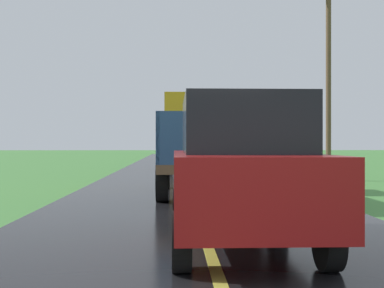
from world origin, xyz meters
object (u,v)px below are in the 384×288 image
at_px(banana_truck_near, 202,141).
at_px(following_car, 240,170).
at_px(banana_truck_far, 189,142).
at_px(utility_pole_roadside, 328,74).

xyz_separation_m(banana_truck_near, following_car, (0.06, -7.40, -0.40)).
bearing_deg(banana_truck_near, banana_truck_far, 89.87).
bearing_deg(banana_truck_near, utility_pole_roadside, 43.56).
height_order(banana_truck_far, utility_pole_roadside, utility_pole_roadside).
bearing_deg(following_car, utility_pole_roadside, 67.62).
relative_size(banana_truck_near, utility_pole_roadside, 0.78).
bearing_deg(banana_truck_far, utility_pole_roadside, -59.37).
bearing_deg(banana_truck_near, following_car, -89.51).
relative_size(banana_truck_far, utility_pole_roadside, 0.78).
bearing_deg(utility_pole_roadside, banana_truck_near, -136.44).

